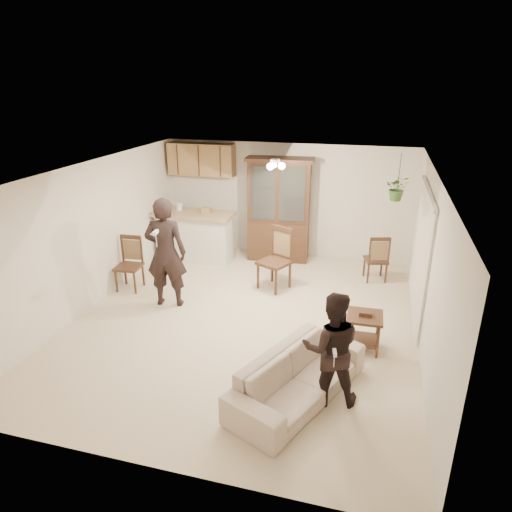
% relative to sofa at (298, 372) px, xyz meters
% --- Properties ---
extents(floor, '(6.50, 6.50, 0.00)m').
position_rel_sofa_xyz_m(floor, '(-1.20, 1.73, -0.37)').
color(floor, beige).
rests_on(floor, ground).
extents(ceiling, '(5.50, 6.50, 0.02)m').
position_rel_sofa_xyz_m(ceiling, '(-1.20, 1.73, 2.13)').
color(ceiling, silver).
rests_on(ceiling, wall_back).
extents(wall_back, '(5.50, 0.02, 2.50)m').
position_rel_sofa_xyz_m(wall_back, '(-1.20, 4.98, 0.88)').
color(wall_back, silver).
rests_on(wall_back, ground).
extents(wall_front, '(5.50, 0.02, 2.50)m').
position_rel_sofa_xyz_m(wall_front, '(-1.20, -1.52, 0.88)').
color(wall_front, silver).
rests_on(wall_front, ground).
extents(wall_left, '(0.02, 6.50, 2.50)m').
position_rel_sofa_xyz_m(wall_left, '(-3.95, 1.73, 0.88)').
color(wall_left, silver).
rests_on(wall_left, ground).
extents(wall_right, '(0.02, 6.50, 2.50)m').
position_rel_sofa_xyz_m(wall_right, '(1.55, 1.73, 0.88)').
color(wall_right, silver).
rests_on(wall_right, ground).
extents(breakfast_bar, '(1.60, 0.55, 1.00)m').
position_rel_sofa_xyz_m(breakfast_bar, '(-3.05, 4.08, 0.13)').
color(breakfast_bar, silver).
rests_on(breakfast_bar, floor).
extents(bar_top, '(1.75, 0.70, 0.08)m').
position_rel_sofa_xyz_m(bar_top, '(-3.05, 4.08, 0.68)').
color(bar_top, tan).
rests_on(bar_top, breakfast_bar).
extents(upper_cabinets, '(1.50, 0.34, 0.70)m').
position_rel_sofa_xyz_m(upper_cabinets, '(-3.10, 4.80, 1.73)').
color(upper_cabinets, '#936540').
rests_on(upper_cabinets, wall_back).
extents(vertical_blinds, '(0.06, 2.30, 2.10)m').
position_rel_sofa_xyz_m(vertical_blinds, '(1.51, 2.63, 0.73)').
color(vertical_blinds, beige).
rests_on(vertical_blinds, wall_right).
extents(ceiling_fixture, '(0.36, 0.36, 0.20)m').
position_rel_sofa_xyz_m(ceiling_fixture, '(-1.00, 2.93, 2.03)').
color(ceiling_fixture, '#FDE5BE').
rests_on(ceiling_fixture, ceiling).
extents(hanging_plant, '(0.43, 0.37, 0.48)m').
position_rel_sofa_xyz_m(hanging_plant, '(1.10, 4.13, 1.48)').
color(hanging_plant, '#305F26').
rests_on(hanging_plant, ceiling).
extents(plant_cord, '(0.01, 0.01, 0.65)m').
position_rel_sofa_xyz_m(plant_cord, '(1.10, 4.13, 1.81)').
color(plant_cord, black).
rests_on(plant_cord, ceiling).
extents(sofa, '(1.43, 2.01, 0.73)m').
position_rel_sofa_xyz_m(sofa, '(0.00, 0.00, 0.00)').
color(sofa, beige).
rests_on(sofa, floor).
extents(adult, '(0.72, 0.54, 1.80)m').
position_rel_sofa_xyz_m(adult, '(-2.68, 1.93, 0.53)').
color(adult, black).
rests_on(adult, floor).
extents(child, '(0.74, 0.63, 1.35)m').
position_rel_sofa_xyz_m(child, '(0.38, 0.06, 0.31)').
color(child, black).
rests_on(child, floor).
extents(china_hutch, '(1.46, 0.66, 2.24)m').
position_rel_sofa_xyz_m(china_hutch, '(-1.29, 4.62, 0.74)').
color(china_hutch, '#311C12').
rests_on(china_hutch, floor).
extents(side_table, '(0.52, 0.52, 0.62)m').
position_rel_sofa_xyz_m(side_table, '(0.74, 1.35, -0.08)').
color(side_table, '#311C12').
rests_on(side_table, floor).
extents(chair_bar, '(0.48, 0.48, 1.02)m').
position_rel_sofa_xyz_m(chair_bar, '(-3.67, 2.31, -0.08)').
color(chair_bar, '#311C12').
rests_on(chair_bar, floor).
extents(chair_hutch_left, '(0.70, 0.70, 1.19)m').
position_rel_sofa_xyz_m(chair_hutch_left, '(-1.02, 3.07, -0.03)').
color(chair_hutch_left, '#311C12').
rests_on(chair_hutch_left, floor).
extents(chair_hutch_right, '(0.52, 0.52, 0.96)m').
position_rel_sofa_xyz_m(chair_hutch_right, '(0.84, 3.98, -0.10)').
color(chair_hutch_right, '#311C12').
rests_on(chair_hutch_right, floor).
extents(controller_adult, '(0.08, 0.18, 0.05)m').
position_rel_sofa_xyz_m(controller_adult, '(-2.60, 1.49, 1.13)').
color(controller_adult, white).
rests_on(controller_adult, adult).
extents(controller_child, '(0.06, 0.13, 0.04)m').
position_rel_sofa_xyz_m(controller_child, '(0.45, -0.28, 0.54)').
color(controller_child, white).
rests_on(controller_child, child).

